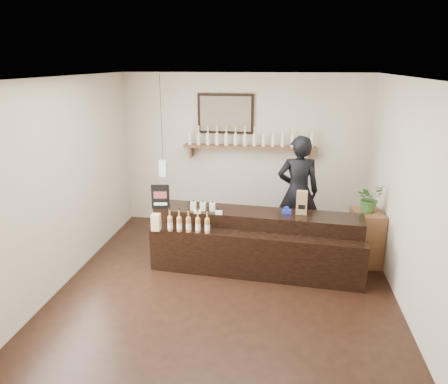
% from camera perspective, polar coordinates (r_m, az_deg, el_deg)
% --- Properties ---
extents(ground, '(5.00, 5.00, 0.00)m').
position_cam_1_polar(ground, '(6.20, 0.37, -12.06)').
color(ground, black).
rests_on(ground, ground).
extents(room_shell, '(5.00, 5.00, 5.00)m').
position_cam_1_polar(room_shell, '(5.59, 0.40, 3.43)').
color(room_shell, beige).
rests_on(room_shell, ground).
extents(back_wall_decor, '(2.66, 0.96, 1.69)m').
position_cam_1_polar(back_wall_decor, '(7.91, 1.64, 7.72)').
color(back_wall_decor, '#56311D').
rests_on(back_wall_decor, ground).
extents(counter, '(3.10, 1.09, 1.00)m').
position_cam_1_polar(counter, '(6.52, 4.12, -6.66)').
color(counter, black).
rests_on(counter, ground).
extents(promo_sign, '(0.27, 0.06, 0.38)m').
position_cam_1_polar(promo_sign, '(6.58, -8.30, -0.64)').
color(promo_sign, black).
rests_on(promo_sign, counter).
extents(paper_bag, '(0.16, 0.13, 0.34)m').
position_cam_1_polar(paper_bag, '(6.41, 10.12, -1.36)').
color(paper_bag, '#976C49').
rests_on(paper_bag, counter).
extents(tape_dispenser, '(0.13, 0.06, 0.11)m').
position_cam_1_polar(tape_dispenser, '(6.41, 8.17, -2.46)').
color(tape_dispenser, '#1A2CBB').
rests_on(tape_dispenser, counter).
extents(side_cabinet, '(0.47, 0.61, 0.83)m').
position_cam_1_polar(side_cabinet, '(7.01, 18.01, -5.66)').
color(side_cabinet, '#56311D').
rests_on(side_cabinet, ground).
extents(potted_plant, '(0.50, 0.49, 0.42)m').
position_cam_1_polar(potted_plant, '(6.80, 18.48, -0.76)').
color(potted_plant, '#325E25').
rests_on(potted_plant, side_cabinet).
extents(shopkeeper, '(0.82, 0.58, 2.11)m').
position_cam_1_polar(shopkeeper, '(7.21, 9.68, 0.95)').
color(shopkeeper, black).
rests_on(shopkeeper, ground).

